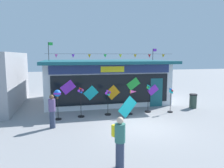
% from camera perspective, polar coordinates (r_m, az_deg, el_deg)
% --- Properties ---
extents(ground_plane, '(80.00, 80.00, 0.00)m').
position_cam_1_polar(ground_plane, '(11.14, 7.92, -11.18)').
color(ground_plane, gray).
extents(kite_shop_building, '(9.26, 6.72, 4.57)m').
position_cam_1_polar(kite_shop_building, '(17.00, -2.16, 1.02)').
color(kite_shop_building, silver).
rests_on(kite_shop_building, ground_plane).
extents(wind_spinner_far_left, '(0.39, 0.39, 1.70)m').
position_cam_1_polar(wind_spinner_far_left, '(12.19, -14.42, -3.15)').
color(wind_spinner_far_left, black).
rests_on(wind_spinner_far_left, ground_plane).
extents(wind_spinner_left, '(0.39, 0.39, 1.77)m').
position_cam_1_polar(wind_spinner_left, '(12.50, -8.35, -4.17)').
color(wind_spinner_left, black).
rests_on(wind_spinner_left, ground_plane).
extents(wind_spinner_center_left, '(0.41, 0.39, 1.57)m').
position_cam_1_polar(wind_spinner_center_left, '(12.83, -1.10, -4.19)').
color(wind_spinner_center_left, black).
rests_on(wind_spinner_center_left, ground_plane).
extents(wind_spinner_center_right, '(0.55, 0.30, 1.52)m').
position_cam_1_polar(wind_spinner_center_right, '(13.02, 5.54, -3.35)').
color(wind_spinner_center_right, black).
rests_on(wind_spinner_center_right, ground_plane).
extents(wind_spinner_right, '(0.39, 0.39, 1.78)m').
position_cam_1_polar(wind_spinner_right, '(13.65, 9.69, -3.65)').
color(wind_spinner_right, black).
rests_on(wind_spinner_right, ground_plane).
extents(wind_spinner_far_right, '(0.38, 0.34, 1.58)m').
position_cam_1_polar(wind_spinner_far_right, '(13.90, 15.51, -3.34)').
color(wind_spinner_far_right, black).
rests_on(wind_spinner_far_right, ground_plane).
extents(person_near_camera, '(0.34, 0.34, 1.68)m').
position_cam_1_polar(person_near_camera, '(11.00, -15.77, -7.00)').
color(person_near_camera, '#333D56').
rests_on(person_near_camera, ground_plane).
extents(person_mid_plaza, '(0.41, 0.48, 1.68)m').
position_cam_1_polar(person_mid_plaza, '(6.99, 2.05, -15.02)').
color(person_mid_plaza, '#333D56').
rests_on(person_mid_plaza, ground_plane).
extents(trash_bin, '(0.52, 0.52, 0.98)m').
position_cam_1_polar(trash_bin, '(15.64, 20.91, -4.26)').
color(trash_bin, '#2D4238').
rests_on(trash_bin, ground_plane).
extents(display_kite_on_ground, '(1.25, 0.35, 1.25)m').
position_cam_1_polar(display_kite_on_ground, '(12.44, 4.20, -6.13)').
color(display_kite_on_ground, '#19B7BC').
rests_on(display_kite_on_ground, ground_plane).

